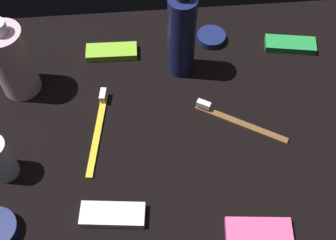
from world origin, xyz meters
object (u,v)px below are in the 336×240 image
at_px(snack_bar_white, 113,215).
at_px(snack_bar_pink, 258,231).
at_px(toothbrush_brown, 235,119).
at_px(snack_bar_green, 290,45).
at_px(lotion_bottle, 181,36).
at_px(toothbrush_yellow, 98,125).
at_px(cream_tin_right, 211,37).
at_px(snack_bar_lime, 112,52).
at_px(bodywash_bottle, 12,61).

relative_size(snack_bar_white, snack_bar_pink, 1.00).
height_order(toothbrush_brown, snack_bar_green, toothbrush_brown).
height_order(lotion_bottle, toothbrush_yellow, lotion_bottle).
distance_m(toothbrush_brown, snack_bar_pink, 0.21).
distance_m(toothbrush_brown, cream_tin_right, 0.21).
relative_size(snack_bar_pink, cream_tin_right, 1.73).
distance_m(snack_bar_white, cream_tin_right, 0.43).
distance_m(toothbrush_yellow, snack_bar_lime, 0.18).
bearing_deg(toothbrush_brown, cream_tin_right, 94.07).
xyz_separation_m(snack_bar_white, cream_tin_right, (0.21, 0.38, 0.00)).
bearing_deg(bodywash_bottle, toothbrush_brown, -16.15).
bearing_deg(toothbrush_brown, snack_bar_white, -143.71).
xyz_separation_m(toothbrush_yellow, cream_tin_right, (0.24, 0.20, 0.00)).
bearing_deg(snack_bar_pink, snack_bar_white, 174.18).
xyz_separation_m(lotion_bottle, snack_bar_lime, (-0.14, 0.05, -0.08)).
height_order(toothbrush_brown, cream_tin_right, toothbrush_brown).
relative_size(lotion_bottle, bodywash_bottle, 1.21).
xyz_separation_m(lotion_bottle, snack_bar_white, (-0.14, -0.31, -0.08)).
relative_size(lotion_bottle, snack_bar_lime, 1.96).
bearing_deg(snack_bar_lime, snack_bar_green, -0.26).
bearing_deg(snack_bar_green, toothbrush_yellow, -147.33).
distance_m(snack_bar_white, snack_bar_pink, 0.23).
bearing_deg(snack_bar_lime, cream_tin_right, 7.80).
bearing_deg(snack_bar_pink, cream_tin_right, 97.66).
distance_m(toothbrush_yellow, snack_bar_white, 0.18).
bearing_deg(snack_bar_white, snack_bar_green, 48.85).
height_order(toothbrush_yellow, snack_bar_pink, toothbrush_yellow).
bearing_deg(toothbrush_yellow, snack_bar_white, -82.16).
relative_size(snack_bar_green, cream_tin_right, 1.73).
relative_size(toothbrush_yellow, cream_tin_right, 2.99).
distance_m(snack_bar_pink, cream_tin_right, 0.42).
bearing_deg(lotion_bottle, snack_bar_white, -114.67).
bearing_deg(snack_bar_white, toothbrush_brown, 42.63).
bearing_deg(snack_bar_lime, snack_bar_pink, -59.20).
xyz_separation_m(snack_bar_lime, cream_tin_right, (0.21, 0.02, 0.00)).
bearing_deg(snack_bar_green, cream_tin_right, 177.81).
relative_size(toothbrush_yellow, snack_bar_white, 1.73).
distance_m(snack_bar_white, snack_bar_lime, 0.35).
xyz_separation_m(bodywash_bottle, cream_tin_right, (0.39, 0.09, -0.07)).
relative_size(lotion_bottle, snack_bar_pink, 1.96).
bearing_deg(toothbrush_brown, bodywash_bottle, 163.85).
relative_size(snack_bar_green, snack_bar_lime, 1.00).
xyz_separation_m(toothbrush_brown, snack_bar_green, (0.15, 0.18, 0.00)).
relative_size(lotion_bottle, snack_bar_green, 1.96).
bearing_deg(toothbrush_yellow, bodywash_bottle, 143.95).
distance_m(toothbrush_brown, snack_bar_white, 0.28).
bearing_deg(snack_bar_pink, toothbrush_brown, 95.66).
xyz_separation_m(bodywash_bottle, snack_bar_green, (0.55, 0.06, -0.07)).
distance_m(bodywash_bottle, snack_bar_lime, 0.20).
relative_size(toothbrush_brown, toothbrush_yellow, 0.89).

